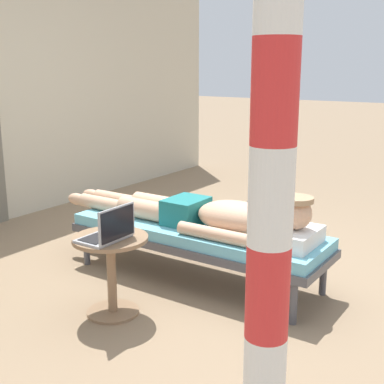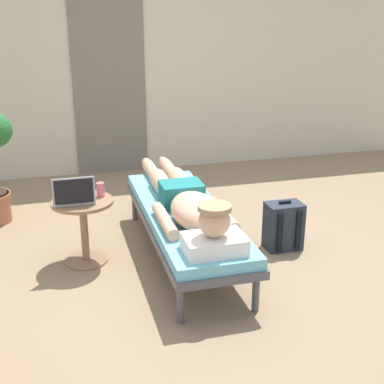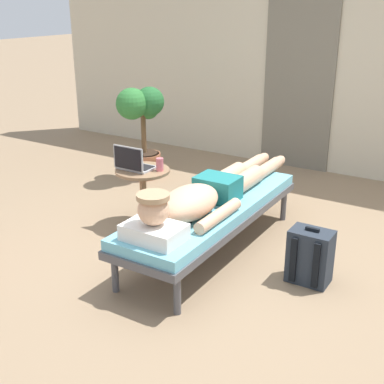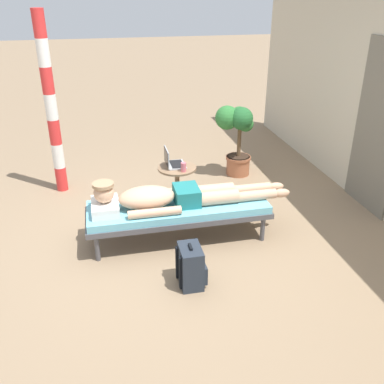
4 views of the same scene
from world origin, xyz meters
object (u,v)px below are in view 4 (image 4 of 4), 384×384
at_px(drink_glass, 184,167).
at_px(person_reclining, 168,197).
at_px(lounge_chair, 178,210).
at_px(laptop, 172,161).
at_px(backpack, 191,266).
at_px(porch_post, 51,107).
at_px(side_table, 177,179).
at_px(potted_plant, 237,132).

bearing_deg(drink_glass, person_reclining, -25.08).
height_order(lounge_chair, person_reclining, person_reclining).
relative_size(laptop, backpack, 0.73).
bearing_deg(drink_glass, backpack, -8.96).
distance_m(laptop, drink_glass, 0.23).
bearing_deg(lounge_chair, porch_post, -139.79).
bearing_deg(backpack, side_table, 173.71).
xyz_separation_m(person_reclining, backpack, (0.84, 0.06, -0.32)).
bearing_deg(side_table, laptop, -139.48).
xyz_separation_m(laptop, porch_post, (-0.74, -1.42, 0.58)).
bearing_deg(side_table, lounge_chair, -9.92).
height_order(drink_glass, porch_post, porch_post).
height_order(backpack, potted_plant, potted_plant).
xyz_separation_m(lounge_chair, backpack, (0.84, -0.04, -0.15)).
bearing_deg(lounge_chair, person_reclining, -90.00).
relative_size(drink_glass, porch_post, 0.05).
xyz_separation_m(backpack, porch_post, (-2.42, -1.29, 0.96)).
bearing_deg(backpack, laptop, 175.67).
bearing_deg(side_table, backpack, -6.29).
bearing_deg(potted_plant, person_reclining, -39.05).
distance_m(side_table, porch_post, 1.85).
xyz_separation_m(lounge_chair, laptop, (-0.84, 0.09, 0.24)).
bearing_deg(lounge_chair, backpack, -2.88).
height_order(person_reclining, potted_plant, potted_plant).
height_order(potted_plant, porch_post, porch_post).
height_order(backpack, porch_post, porch_post).
bearing_deg(drink_glass, laptop, -153.53).
relative_size(side_table, drink_glass, 4.62).
bearing_deg(laptop, person_reclining, -12.76).
xyz_separation_m(lounge_chair, drink_glass, (-0.63, 0.19, 0.23)).
distance_m(potted_plant, porch_post, 2.53).
relative_size(side_table, porch_post, 0.23).
relative_size(laptop, drink_glass, 2.74).
distance_m(person_reclining, drink_glass, 0.70).
bearing_deg(laptop, drink_glass, 26.47).
height_order(lounge_chair, side_table, side_table).
bearing_deg(lounge_chair, side_table, 170.08).
bearing_deg(laptop, potted_plant, 123.60).
bearing_deg(person_reclining, lounge_chair, 90.00).
height_order(lounge_chair, porch_post, porch_post).
bearing_deg(person_reclining, potted_plant, 140.95).
bearing_deg(backpack, drink_glass, 171.04).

